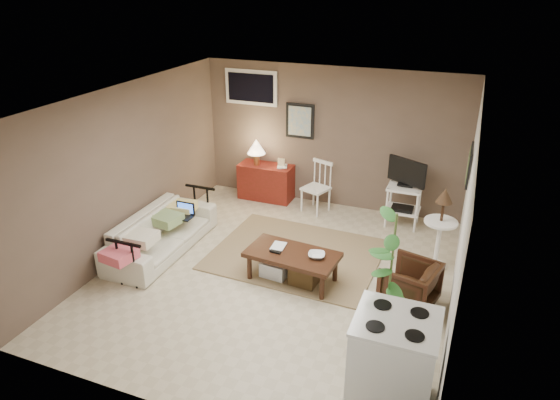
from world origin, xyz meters
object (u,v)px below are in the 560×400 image
at_px(red_console, 265,178).
at_px(stove, 393,363).
at_px(tv_stand, 404,191).
at_px(side_table, 441,220).
at_px(coffee_table, 292,264).
at_px(armchair, 410,282).
at_px(sofa, 161,227).
at_px(potted_plant, 390,279).
at_px(spindle_chair, 316,188).

relative_size(red_console, stove, 1.14).
height_order(tv_stand, side_table, side_table).
bearing_deg(coffee_table, armchair, 1.47).
bearing_deg(red_console, stove, -53.36).
height_order(coffee_table, tv_stand, tv_stand).
bearing_deg(sofa, coffee_table, -91.89).
relative_size(potted_plant, stove, 1.69).
distance_m(coffee_table, tv_stand, 2.46).
bearing_deg(side_table, tv_stand, 119.86).
xyz_separation_m(tv_stand, armchair, (0.41, -2.13, -0.28)).
bearing_deg(stove, tv_stand, 97.16).
bearing_deg(armchair, tv_stand, -154.53).
bearing_deg(coffee_table, tv_stand, 63.14).
bearing_deg(armchair, coffee_table, -73.98).
distance_m(tv_stand, stove, 3.82).
height_order(sofa, stove, stove).
relative_size(spindle_chair, side_table, 0.74).
xyz_separation_m(coffee_table, stove, (1.58, -1.61, 0.23)).
bearing_deg(coffee_table, side_table, 31.29).
bearing_deg(tv_stand, red_console, 175.87).
height_order(sofa, potted_plant, potted_plant).
bearing_deg(stove, side_table, 86.47).
distance_m(red_console, spindle_chair, 1.02).
xyz_separation_m(sofa, stove, (3.62, -1.68, 0.10)).
xyz_separation_m(side_table, potted_plant, (-0.36, -1.91, 0.14)).
height_order(potted_plant, stove, potted_plant).
height_order(sofa, red_console, red_console).
bearing_deg(tv_stand, potted_plant, -84.69).
bearing_deg(spindle_chair, red_console, 171.12).
bearing_deg(side_table, armchair, -102.62).
xyz_separation_m(red_console, side_table, (3.11, -1.29, 0.35)).
distance_m(side_table, armchair, 1.13).
distance_m(sofa, potted_plant, 3.58).
distance_m(spindle_chair, armchair, 2.86).
xyz_separation_m(spindle_chair, side_table, (2.10, -1.14, 0.32)).
bearing_deg(potted_plant, red_console, 130.63).
relative_size(coffee_table, armchair, 1.99).
distance_m(spindle_chair, stove, 4.27).
relative_size(red_console, spindle_chair, 1.27).
bearing_deg(sofa, stove, -114.88).
relative_size(red_console, armchair, 1.77).
bearing_deg(armchair, red_console, -114.18).
height_order(sofa, side_table, side_table).
distance_m(tv_stand, potted_plant, 3.06).
bearing_deg(red_console, tv_stand, -4.13).
relative_size(armchair, stove, 0.64).
bearing_deg(side_table, coffee_table, -148.71).
bearing_deg(potted_plant, sofa, 164.90).
bearing_deg(spindle_chair, sofa, -128.42).
bearing_deg(red_console, potted_plant, -49.37).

